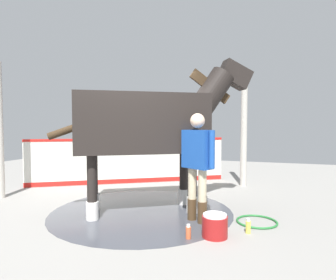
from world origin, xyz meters
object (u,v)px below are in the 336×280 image
object	(u,v)px
handler	(197,159)
wash_bucket	(215,226)
bottle_spray	(188,232)
hose_coil	(257,221)
horse	(149,124)
bottle_shampoo	(248,227)

from	to	relation	value
handler	wash_bucket	xyz separation A→B (m)	(0.37, -0.56, -0.84)
wash_bucket	bottle_spray	bearing A→B (deg)	-152.16
hose_coil	bottle_spray	bearing A→B (deg)	-131.94
handler	hose_coil	size ratio (longest dim) A/B	2.70
hose_coil	horse	bearing A→B (deg)	178.48
bottle_shampoo	bottle_spray	bearing A→B (deg)	-148.79
horse	bottle_shampoo	distance (m)	2.33
horse	handler	xyz separation A→B (m)	(0.94, -0.28, -0.56)
wash_bucket	bottle_spray	world-z (taller)	wash_bucket
handler	bottle_spray	size ratio (longest dim) A/B	8.72
bottle_shampoo	bottle_spray	distance (m)	0.88
bottle_shampoo	bottle_spray	world-z (taller)	bottle_shampoo
bottle_shampoo	handler	bearing A→B (deg)	161.27
horse	bottle_spray	xyz separation A→B (m)	(0.98, -1.01, -1.46)
handler	bottle_shampoo	bearing A→B (deg)	102.13
wash_bucket	bottle_spray	distance (m)	0.38
wash_bucket	bottle_spray	xyz separation A→B (m)	(-0.33, -0.17, -0.07)
handler	bottle_shampoo	distance (m)	1.23
bottle_spray	hose_coil	distance (m)	1.29
horse	handler	bearing A→B (deg)	-47.69
handler	wash_bucket	distance (m)	1.07
bottle_shampoo	hose_coil	world-z (taller)	bottle_shampoo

